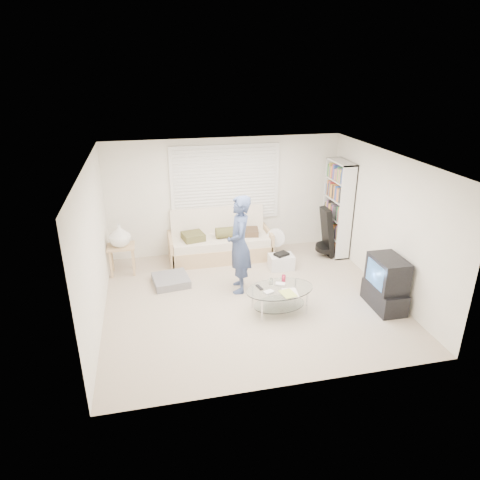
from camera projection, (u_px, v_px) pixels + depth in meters
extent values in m
plane|color=tan|center=(250.00, 299.00, 7.62)|extent=(5.00, 5.00, 0.00)
cube|color=white|center=(225.00, 196.00, 9.17)|extent=(5.00, 0.02, 2.50)
cube|color=white|center=(295.00, 302.00, 5.11)|extent=(5.00, 0.02, 2.50)
cube|color=white|center=(94.00, 247.00, 6.64)|extent=(0.02, 4.50, 2.50)
cube|color=white|center=(386.00, 223.00, 7.64)|extent=(0.02, 4.50, 2.50)
cube|color=white|center=(251.00, 160.00, 6.66)|extent=(5.00, 4.50, 0.02)
cube|color=white|center=(225.00, 183.00, 9.03)|extent=(2.32, 0.06, 1.62)
cube|color=black|center=(226.00, 183.00, 9.01)|extent=(2.20, 0.01, 1.50)
cube|color=silver|center=(226.00, 184.00, 8.99)|extent=(2.16, 0.04, 1.50)
cube|color=silver|center=(226.00, 183.00, 9.01)|extent=(2.32, 0.08, 1.62)
cube|color=tan|center=(220.00, 251.00, 9.16)|extent=(2.09, 0.84, 0.34)
cube|color=#F4E5CC|center=(220.00, 241.00, 9.05)|extent=(2.01, 0.77, 0.17)
cube|color=#F4E5CC|center=(217.00, 221.00, 9.25)|extent=(2.01, 0.23, 0.64)
cube|color=tan|center=(171.00, 250.00, 8.91)|extent=(0.06, 0.84, 0.59)
cube|color=tan|center=(268.00, 242.00, 9.32)|extent=(0.06, 0.84, 0.59)
cube|color=#484C28|center=(193.00, 236.00, 8.85)|extent=(0.50, 0.50, 0.15)
cylinder|color=#484C28|center=(228.00, 232.00, 8.95)|extent=(0.52, 0.23, 0.23)
cube|color=#443022|center=(249.00, 232.00, 9.12)|extent=(0.44, 0.44, 0.13)
cube|color=slate|center=(171.00, 280.00, 8.13)|extent=(0.72, 0.72, 0.15)
cube|color=tan|center=(121.00, 247.00, 8.35)|extent=(0.53, 0.42, 0.04)
cube|color=tan|center=(111.00, 265.00, 8.28)|extent=(0.04, 0.04, 0.57)
cube|color=tan|center=(133.00, 263.00, 8.36)|extent=(0.04, 0.04, 0.57)
cube|color=tan|center=(112.00, 258.00, 8.56)|extent=(0.04, 0.04, 0.57)
cube|color=tan|center=(133.00, 256.00, 8.65)|extent=(0.04, 0.04, 0.57)
imported|color=white|center=(120.00, 235.00, 8.26)|extent=(0.42, 0.42, 0.44)
cube|color=white|center=(338.00, 208.00, 9.15)|extent=(0.32, 0.86, 2.04)
cube|color=black|center=(327.00, 232.00, 9.11)|extent=(0.29, 0.39, 1.08)
cylinder|color=black|center=(324.00, 248.00, 9.24)|extent=(0.39, 0.40, 0.16)
cylinder|color=white|center=(274.00, 256.00, 9.27)|extent=(0.27, 0.27, 0.03)
cylinder|color=white|center=(275.00, 249.00, 9.21)|extent=(0.04, 0.04, 0.34)
cylinder|color=white|center=(275.00, 237.00, 9.10)|extent=(0.41, 0.28, 0.40)
cylinder|color=white|center=(275.00, 237.00, 9.10)|extent=(0.12, 0.10, 0.10)
cube|color=white|center=(281.00, 262.00, 8.71)|extent=(0.50, 0.35, 0.29)
cube|color=black|center=(281.00, 254.00, 8.65)|extent=(0.33, 0.29, 0.05)
cube|color=black|center=(384.00, 297.00, 7.33)|extent=(0.46, 0.85, 0.37)
cube|color=black|center=(388.00, 273.00, 7.15)|extent=(0.48, 0.71, 0.54)
cube|color=#5799D5|center=(375.00, 274.00, 7.11)|extent=(0.03, 0.54, 0.41)
ellipsoid|color=silver|center=(280.00, 289.00, 7.10)|extent=(1.23, 0.85, 0.02)
ellipsoid|color=silver|center=(279.00, 304.00, 7.22)|extent=(0.94, 0.65, 0.01)
cylinder|color=silver|center=(262.00, 312.00, 6.87)|extent=(0.03, 0.03, 0.40)
cylinder|color=silver|center=(307.00, 304.00, 7.10)|extent=(0.03, 0.03, 0.40)
cylinder|color=silver|center=(252.00, 298.00, 7.28)|extent=(0.03, 0.03, 0.40)
cylinder|color=silver|center=(295.00, 290.00, 7.51)|extent=(0.03, 0.03, 0.40)
cube|color=white|center=(269.00, 292.00, 6.95)|extent=(0.19, 0.15, 0.04)
cube|color=white|center=(280.00, 284.00, 7.20)|extent=(0.19, 0.16, 0.04)
cylinder|color=silver|center=(271.00, 281.00, 7.22)|extent=(0.07, 0.07, 0.11)
cylinder|color=#D72E55|center=(284.00, 278.00, 7.31)|extent=(0.07, 0.07, 0.12)
cube|color=black|center=(259.00, 287.00, 7.11)|extent=(0.09, 0.19, 0.02)
cube|color=white|center=(290.00, 293.00, 6.96)|extent=(0.27, 0.34, 0.01)
cube|color=#BACA57|center=(288.00, 293.00, 6.92)|extent=(0.26, 0.32, 0.01)
imported|color=navy|center=(239.00, 245.00, 7.62)|extent=(0.53, 0.72, 1.81)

